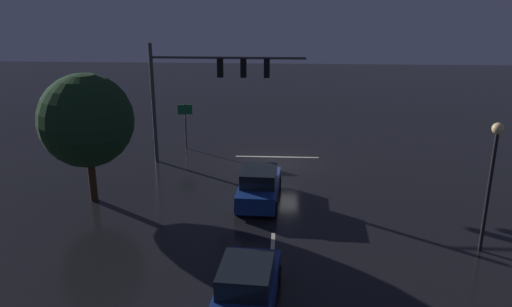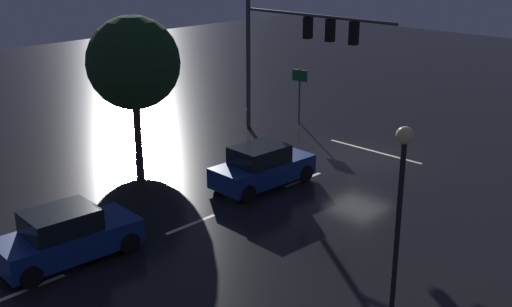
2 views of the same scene
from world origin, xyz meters
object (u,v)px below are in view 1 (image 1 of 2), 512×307
street_lamp_left_kerb (493,164)px  route_sign (185,117)px  tree_right_near (86,121)px  traffic_signal_assembly (207,80)px  car_approaching (259,186)px  car_distant (247,288)px

street_lamp_left_kerb → route_sign: bearing=-42.0°
street_lamp_left_kerb → tree_right_near: tree_right_near is taller
route_sign → tree_right_near: (2.94, 8.39, 1.88)m
traffic_signal_assembly → tree_right_near: bearing=50.8°
car_approaching → car_distant: 8.67m
traffic_signal_assembly → route_sign: (1.83, -2.53, -2.79)m
route_sign → street_lamp_left_kerb: bearing=138.0°
street_lamp_left_kerb → tree_right_near: 17.28m
traffic_signal_assembly → street_lamp_left_kerb: size_ratio=1.68×
street_lamp_left_kerb → route_sign: size_ratio=1.79×
car_distant → route_sign: route_sign is taller
car_approaching → tree_right_near: 8.56m
car_approaching → route_sign: size_ratio=1.53×
car_distant → route_sign: 17.57m
car_distant → street_lamp_left_kerb: size_ratio=0.86×
tree_right_near → street_lamp_left_kerb: bearing=166.4°
traffic_signal_assembly → route_sign: 4.19m
street_lamp_left_kerb → route_sign: street_lamp_left_kerb is taller
traffic_signal_assembly → car_distant: size_ratio=1.94×
tree_right_near → car_approaching: bearing=-178.1°
car_distant → route_sign: size_ratio=1.55×
tree_right_near → traffic_signal_assembly: bearing=-129.2°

